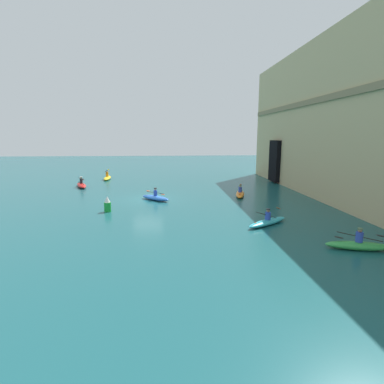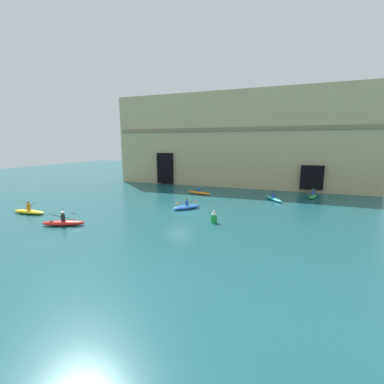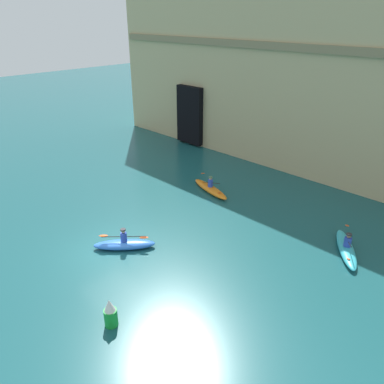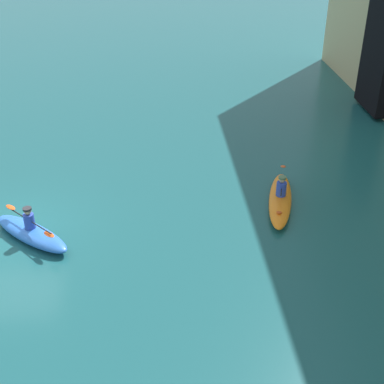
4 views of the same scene
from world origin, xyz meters
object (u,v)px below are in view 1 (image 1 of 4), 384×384
kayak_blue (155,197)px  marker_buoy (107,204)px  kayak_yellow (107,178)px  kayak_orange (240,194)px  kayak_red (82,185)px  kayak_green (358,245)px  kayak_cyan (268,221)px

kayak_blue → marker_buoy: bearing=-90.1°
kayak_yellow → kayak_orange: bearing=46.3°
kayak_yellow → kayak_red: size_ratio=1.05×
kayak_blue → kayak_yellow: bearing=158.5°
kayak_blue → kayak_yellow: 14.92m
kayak_green → kayak_yellow: bearing=137.6°
kayak_blue → kayak_green: 16.23m
kayak_orange → kayak_yellow: bearing=-114.9°
kayak_green → kayak_cyan: 5.42m
kayak_cyan → marker_buoy: size_ratio=2.78×
kayak_red → kayak_orange: bearing=-134.3°
kayak_red → kayak_green: bearing=-160.2°
kayak_yellow → marker_buoy: kayak_yellow is taller
kayak_blue → kayak_yellow: kayak_yellow is taller
kayak_red → marker_buoy: bearing=-179.6°
kayak_red → marker_buoy: marker_buoy is taller
kayak_blue → kayak_green: size_ratio=0.87×
kayak_orange → kayak_red: kayak_red is taller
kayak_blue → kayak_orange: size_ratio=0.77×
kayak_red → kayak_cyan: kayak_red is taller
kayak_blue → kayak_red: 11.16m
kayak_green → kayak_red: (-19.82, -18.79, 0.00)m
kayak_green → kayak_orange: kayak_green is taller
kayak_orange → kayak_blue: bearing=-65.8°
kayak_orange → kayak_cyan: bearing=11.7°
kayak_orange → kayak_red: size_ratio=1.07×
kayak_yellow → marker_buoy: size_ratio=3.01×
kayak_cyan → kayak_blue: bearing=98.3°
kayak_orange → kayak_red: 17.27m
kayak_yellow → kayak_cyan: size_ratio=1.08×
kayak_orange → kayak_red: (-6.07, -16.17, 0.03)m
kayak_yellow → kayak_orange: kayak_yellow is taller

